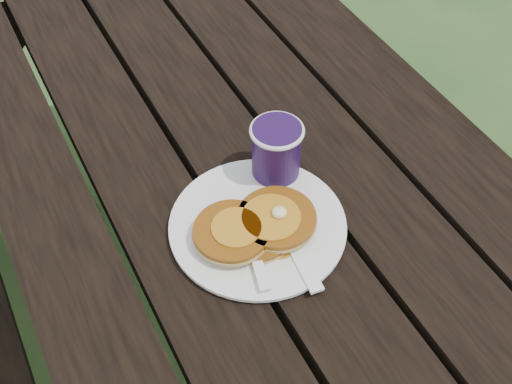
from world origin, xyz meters
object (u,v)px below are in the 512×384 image
pancake_stack (256,226)px  coffee_cup (276,150)px  picnic_table (233,273)px  plate (258,226)px

pancake_stack → coffee_cup: coffee_cup is taller
picnic_table → plate: bearing=-101.3°
pancake_stack → coffee_cup: 0.13m
coffee_cup → pancake_stack: bearing=-132.2°
pancake_stack → coffee_cup: bearing=47.8°
pancake_stack → picnic_table: bearing=76.7°
picnic_table → coffee_cup: bearing=-67.9°
picnic_table → pancake_stack: size_ratio=9.92×
pancake_stack → coffee_cup: size_ratio=1.78×
plate → coffee_cup: coffee_cup is taller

